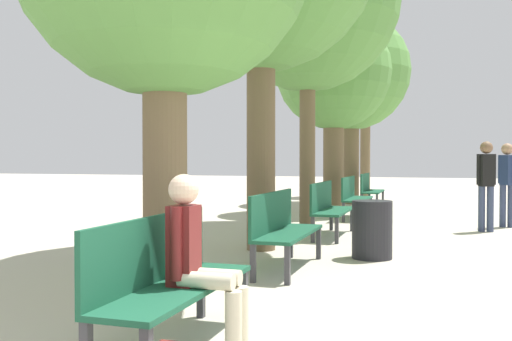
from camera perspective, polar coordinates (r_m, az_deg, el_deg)
The scene contains 13 objects.
bench_row_0 at distance 4.24m, azimuth -8.95°, elevation -10.10°, with size 0.49×1.79×0.96m.
bench_row_1 at distance 7.17m, azimuth 2.55°, elevation -5.44°, with size 0.49×1.79×0.96m.
bench_row_2 at distance 10.23m, azimuth 7.22°, elevation -3.46°, with size 0.49×1.79×0.96m.
bench_row_3 at distance 13.34m, azimuth 9.72°, elevation -2.38°, with size 0.49×1.79×0.96m.
bench_row_4 at distance 16.47m, azimuth 11.26°, elevation -1.71°, with size 0.49×1.79×0.96m.
tree_row_2 at distance 12.17m, azimuth 5.19°, elevation 16.65°, with size 3.77×3.77×6.54m.
tree_row_3 at distance 14.86m, azimuth 7.77°, elevation 9.48°, with size 2.93×2.93×5.06m.
tree_row_4 at distance 17.92m, azimuth 9.51°, elevation 9.60°, with size 3.57×3.57×5.83m.
tree_row_5 at distance 21.47m, azimuth 10.90°, elevation 9.70°, with size 2.32×2.32×5.83m.
person_seated at distance 4.13m, azimuth -5.75°, elevation -8.57°, with size 0.58×0.33×1.27m.
pedestrian_near at distance 11.61m, azimuth 22.03°, elevation -0.89°, with size 0.35×0.27×1.71m.
pedestrian_mid at distance 12.53m, azimuth 23.81°, elevation -0.80°, with size 0.34×0.30×1.69m.
trash_bin at distance 8.10m, azimuth 11.53°, elevation -5.80°, with size 0.55×0.55×0.80m.
Camera 1 is at (0.29, -2.97, 1.38)m, focal length 40.00 mm.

